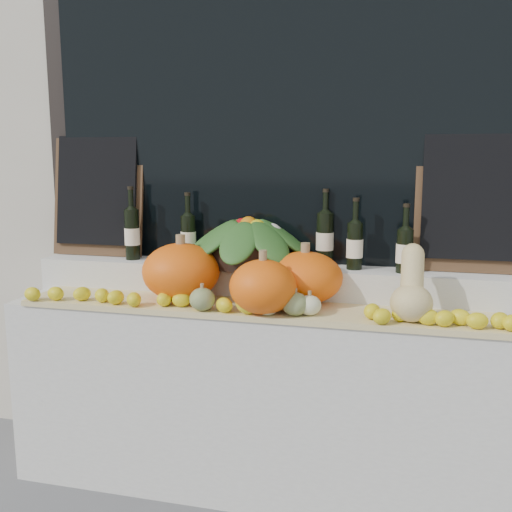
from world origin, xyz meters
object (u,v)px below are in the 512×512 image
pumpkin_left (181,271)px  pumpkin_right (305,277)px  wine_bottle_tall (325,238)px  produce_bowl (249,241)px  butternut_squash (412,291)px

pumpkin_left → pumpkin_right: pumpkin_left is taller
wine_bottle_tall → pumpkin_left: bearing=-154.1°
pumpkin_right → produce_bowl: 0.36m
butternut_squash → pumpkin_left: bearing=174.6°
produce_bowl → wine_bottle_tall: bearing=12.9°
pumpkin_left → wine_bottle_tall: 0.70m
butternut_squash → produce_bowl: 0.82m
pumpkin_left → wine_bottle_tall: size_ratio=0.98×
wine_bottle_tall → pumpkin_right: bearing=-104.3°
pumpkin_right → produce_bowl: bearing=154.2°
produce_bowl → pumpkin_left: bearing=-140.3°
pumpkin_left → produce_bowl: (0.26, 0.22, 0.12)m
pumpkin_left → butternut_squash: 1.02m
produce_bowl → wine_bottle_tall: 0.36m
butternut_squash → pumpkin_right: bearing=159.7°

